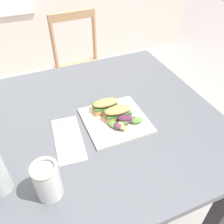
{
  "coord_description": "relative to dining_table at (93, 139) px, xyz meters",
  "views": [
    {
      "loc": [
        -0.3,
        -0.66,
        1.43
      ],
      "look_at": [
        0.0,
        0.06,
        0.76
      ],
      "focal_mm": 37.91,
      "sensor_mm": 36.0,
      "label": 1
    }
  ],
  "objects": [
    {
      "name": "chair_wooden_far",
      "position": [
        0.22,
        0.9,
        -0.17
      ],
      "size": [
        0.42,
        0.42,
        0.87
      ],
      "color": "tan",
      "rests_on": "ground"
    },
    {
      "name": "mason_jar_iced_tea",
      "position": [
        -0.23,
        -0.28,
        0.19
      ],
      "size": [
        0.08,
        0.08,
        0.14
      ],
      "color": "#C67528",
      "rests_on": "dining_table"
    },
    {
      "name": "dining_table",
      "position": [
        0.0,
        0.0,
        0.0
      ],
      "size": [
        1.11,
        1.0,
        0.74
      ],
      "color": "#51565B",
      "rests_on": "ground"
    },
    {
      "name": "sandwich_half_back",
      "position": [
        0.08,
        0.02,
        0.16
      ],
      "size": [
        0.12,
        0.07,
        0.06
      ],
      "color": "tan",
      "rests_on": "plate_lunch"
    },
    {
      "name": "sandwich_half_front",
      "position": [
        0.11,
        -0.04,
        0.16
      ],
      "size": [
        0.12,
        0.07,
        0.06
      ],
      "color": "tan",
      "rests_on": "plate_lunch"
    },
    {
      "name": "plate_lunch",
      "position": [
        0.09,
        -0.05,
        0.13
      ],
      "size": [
        0.26,
        0.26,
        0.01
      ],
      "primitive_type": "cube",
      "color": "beige",
      "rests_on": "dining_table"
    },
    {
      "name": "salad_mixed_greens",
      "position": [
        0.12,
        -0.08,
        0.15
      ],
      "size": [
        0.15,
        0.14,
        0.04
      ],
      "color": "#6B9E47",
      "rests_on": "plate_lunch"
    },
    {
      "name": "napkin_folded",
      "position": [
        -0.12,
        -0.07,
        0.13
      ],
      "size": [
        0.13,
        0.26,
        0.0
      ],
      "primitive_type": "cube",
      "rotation": [
        0.0,
        0.0,
        -0.1
      ],
      "color": "silver",
      "rests_on": "dining_table"
    },
    {
      "name": "ground_plane",
      "position": [
        0.09,
        -0.07,
        -0.62
      ],
      "size": [
        7.77,
        7.77,
        0.0
      ],
      "primitive_type": "plane",
      "color": "gray"
    },
    {
      "name": "fork_on_napkin",
      "position": [
        -0.12,
        -0.06,
        0.13
      ],
      "size": [
        0.03,
        0.19,
        0.0
      ],
      "color": "silver",
      "rests_on": "napkin_folded"
    }
  ]
}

